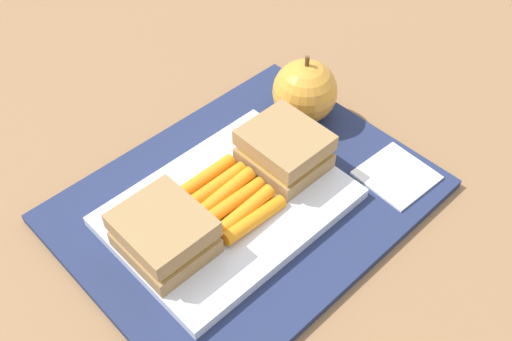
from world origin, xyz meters
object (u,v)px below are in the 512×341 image
(apple, at_px, (305,92))
(sandwich_half_right, at_px, (284,149))
(food_tray, at_px, (229,207))
(paper_napkin, at_px, (397,175))
(sandwich_half_left, at_px, (164,234))
(carrot_sticks_bundle, at_px, (229,198))

(apple, bearing_deg, sandwich_half_right, -150.02)
(food_tray, relative_size, paper_napkin, 3.29)
(sandwich_half_right, relative_size, paper_napkin, 1.14)
(sandwich_half_left, xyz_separation_m, carrot_sticks_bundle, (0.08, 0.00, -0.02))
(sandwich_half_left, relative_size, carrot_sticks_bundle, 0.91)
(carrot_sticks_bundle, distance_m, paper_napkin, 0.18)
(sandwich_half_left, height_order, paper_napkin, sandwich_half_left)
(sandwich_half_right, bearing_deg, apple, 29.98)
(food_tray, xyz_separation_m, carrot_sticks_bundle, (0.00, 0.00, 0.01))
(carrot_sticks_bundle, height_order, apple, apple)
(sandwich_half_right, bearing_deg, sandwich_half_left, 180.00)
(food_tray, height_order, sandwich_half_left, sandwich_half_left)
(food_tray, height_order, apple, apple)
(sandwich_half_left, bearing_deg, paper_napkin, -20.33)
(carrot_sticks_bundle, xyz_separation_m, paper_napkin, (0.16, -0.09, -0.02))
(sandwich_half_left, xyz_separation_m, apple, (0.24, 0.05, 0.00))
(food_tray, xyz_separation_m, apple, (0.16, 0.05, 0.03))
(food_tray, distance_m, paper_napkin, 0.18)
(sandwich_half_left, bearing_deg, carrot_sticks_bundle, 0.17)
(sandwich_half_right, height_order, carrot_sticks_bundle, sandwich_half_right)
(food_tray, xyz_separation_m, paper_napkin, (0.16, -0.09, -0.00))
(apple, bearing_deg, sandwich_half_left, -168.95)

